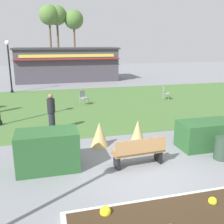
# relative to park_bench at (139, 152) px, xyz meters

# --- Properties ---
(ground_plane) EXTENTS (80.00, 80.00, 0.00)m
(ground_plane) POSITION_rel_park_bench_xyz_m (-0.07, -0.46, -0.48)
(ground_plane) COLOR slate
(lawn_patch) EXTENTS (36.00, 12.00, 0.01)m
(lawn_patch) POSITION_rel_park_bench_xyz_m (-0.07, 8.87, -0.48)
(lawn_patch) COLOR #446B33
(lawn_patch) RESTS_ON ground_plane
(park_bench) EXTENTS (1.73, 0.64, 0.95)m
(park_bench) POSITION_rel_park_bench_xyz_m (0.00, 0.00, 0.00)
(park_bench) COLOR #9E7547
(park_bench) RESTS_ON ground_plane
(hedge_left) EXTENTS (1.88, 1.10, 1.24)m
(hedge_left) POSITION_rel_park_bench_xyz_m (-2.81, 0.52, 0.14)
(hedge_left) COLOR #28562B
(hedge_left) RESTS_ON ground_plane
(hedge_right) EXTENTS (2.07, 1.10, 1.01)m
(hedge_right) POSITION_rel_park_bench_xyz_m (2.98, 0.82, 0.02)
(hedge_right) COLOR #28562B
(hedge_right) RESTS_ON ground_plane
(ornamental_grass_behind_left) EXTENTS (0.68, 0.68, 0.96)m
(ornamental_grass_behind_left) POSITION_rel_park_bench_xyz_m (-0.88, 1.92, -0.00)
(ornamental_grass_behind_left) COLOR tan
(ornamental_grass_behind_left) RESTS_ON ground_plane
(ornamental_grass_behind_right) EXTENTS (0.61, 0.61, 0.98)m
(ornamental_grass_behind_right) POSITION_rel_park_bench_xyz_m (0.58, 1.72, 0.01)
(ornamental_grass_behind_right) COLOR tan
(ornamental_grass_behind_right) RESTS_ON ground_plane
(lamppost_far) EXTENTS (0.36, 0.36, 3.98)m
(lamppost_far) POSITION_rel_park_bench_xyz_m (-5.25, 14.47, 2.04)
(lamppost_far) COLOR black
(lamppost_far) RESTS_ON ground_plane
(trash_bin) EXTENTS (0.52, 0.52, 0.77)m
(trash_bin) POSITION_rel_park_bench_xyz_m (2.89, -0.24, -0.09)
(trash_bin) COLOR #2D4233
(trash_bin) RESTS_ON ground_plane
(food_kiosk) EXTENTS (10.24, 4.32, 3.32)m
(food_kiosk) POSITION_rel_park_bench_xyz_m (-0.38, 20.20, 1.19)
(food_kiosk) COLOR #47424C
(food_kiosk) RESTS_ON ground_plane
(cafe_chair_west) EXTENTS (0.61, 0.61, 0.89)m
(cafe_chair_west) POSITION_rel_park_bench_xyz_m (-0.44, 8.96, 0.05)
(cafe_chair_west) COLOR gray
(cafe_chair_west) RESTS_ON ground_plane
(cafe_chair_east) EXTENTS (0.57, 0.57, 0.89)m
(cafe_chair_east) POSITION_rel_park_bench_xyz_m (5.24, 9.04, 0.05)
(cafe_chair_east) COLOR gray
(cafe_chair_east) RESTS_ON ground_plane
(person_strolling) EXTENTS (0.34, 0.34, 1.69)m
(person_strolling) POSITION_rel_park_bench_xyz_m (-2.55, 4.23, 0.38)
(person_strolling) COLOR #23232D
(person_strolling) RESTS_ON ground_plane
(parked_car_west_slot) EXTENTS (4.35, 2.36, 1.20)m
(parked_car_west_slot) POSITION_rel_park_bench_xyz_m (-3.06, 27.44, 0.16)
(parked_car_west_slot) COLOR silver
(parked_car_west_slot) RESTS_ON ground_plane
(tree_left_bg) EXTENTS (2.80, 2.80, 8.43)m
(tree_left_bg) POSITION_rel_park_bench_xyz_m (2.06, 33.24, 6.46)
(tree_left_bg) COLOR brown
(tree_left_bg) RESTS_ON ground_plane
(tree_right_bg) EXTENTS (2.80, 2.80, 8.97)m
(tree_right_bg) POSITION_rel_park_bench_xyz_m (-0.34, 33.26, 6.99)
(tree_right_bg) COLOR brown
(tree_right_bg) RESTS_ON ground_plane
(tree_center_bg) EXTENTS (2.80, 2.80, 8.93)m
(tree_center_bg) POSITION_rel_park_bench_xyz_m (-1.43, 32.71, 6.95)
(tree_center_bg) COLOR brown
(tree_center_bg) RESTS_ON ground_plane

